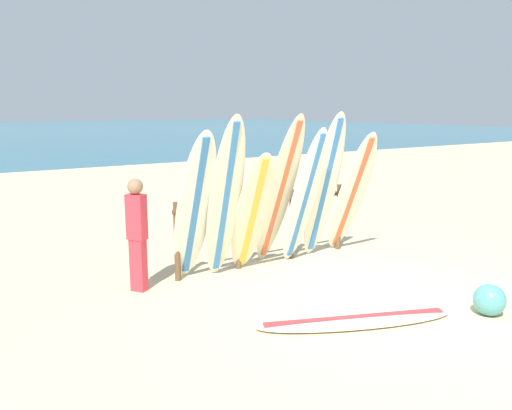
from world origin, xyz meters
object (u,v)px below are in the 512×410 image
surfboard_leaning_center_right (304,197)px  surfboard_leaning_far_right (352,194)px  surfboard_leaning_center (280,192)px  surfboard_leaning_left (225,200)px  surfboard_leaning_right (324,187)px  surfboard_lying_on_sand (355,319)px  beach_ball (490,300)px  surfboard_leaning_center_left (252,214)px  surfboard_rack (266,219)px  beachgoer_standing (137,230)px  surfboard_leaning_far_left (195,208)px

surfboard_leaning_center_right → surfboard_leaning_far_right: surfboard_leaning_center_right is taller
surfboard_leaning_center → surfboard_leaning_center_right: (0.42, -0.10, -0.10)m
surfboard_leaning_left → surfboard_leaning_right: surfboard_leaning_right is taller
surfboard_leaning_center → surfboard_lying_on_sand: size_ratio=0.99×
surfboard_leaning_center_right → surfboard_leaning_left: bearing=-179.6°
surfboard_leaning_center → beach_ball: 3.32m
surfboard_leaning_left → surfboard_leaning_far_right: size_ratio=1.14×
surfboard_leaning_center_left → surfboard_leaning_right: (1.46, 0.08, 0.28)m
surfboard_leaning_center → surfboard_leaning_far_right: surfboard_leaning_center is taller
surfboard_rack → beach_ball: surfboard_rack is taller
surfboard_leaning_right → surfboard_leaning_center: bearing=-180.0°
beachgoer_standing → beach_ball: bearing=-44.1°
surfboard_leaning_center_right → beachgoer_standing: surfboard_leaning_center_right is taller
surfboard_lying_on_sand → beach_ball: beach_ball is taller
surfboard_leaning_right → beachgoer_standing: surfboard_leaning_right is taller
surfboard_leaning_far_left → surfboard_leaning_center: bearing=-0.6°
surfboard_leaning_center_left → surfboard_leaning_center: (0.55, 0.08, 0.27)m
surfboard_rack → beach_ball: size_ratio=8.33×
surfboard_leaning_center_left → surfboard_rack: bearing=37.8°
surfboard_leaning_center_right → surfboard_leaning_right: bearing=11.5°
surfboard_rack → surfboard_leaning_left: 1.21m
surfboard_leaning_left → surfboard_leaning_far_right: (2.51, 0.04, -0.15)m
surfboard_leaning_far_left → surfboard_lying_on_sand: bearing=-66.2°
surfboard_leaning_far_left → surfboard_lying_on_sand: size_ratio=0.91×
surfboard_leaning_center → beachgoer_standing: (-2.24, 0.24, -0.36)m
surfboard_leaning_center → surfboard_leaning_center_right: 0.44m
surfboard_leaning_center → beach_ball: bearing=-70.3°
surfboard_leaning_center_left → surfboard_leaning_center_right: size_ratio=0.86×
surfboard_leaning_far_left → surfboard_leaning_center_right: bearing=-3.5°
surfboard_leaning_far_left → surfboard_leaning_right: size_ratio=0.91×
surfboard_leaning_left → surfboard_leaning_right: (1.95, 0.11, 0.01)m
surfboard_leaning_right → surfboard_leaning_far_left: bearing=179.6°
surfboard_leaning_far_left → beachgoer_standing: bearing=164.1°
surfboard_leaning_center → surfboard_leaning_right: surfboard_leaning_right is taller
beachgoer_standing → surfboard_lying_on_sand: bearing=-54.4°
surfboard_leaning_far_right → surfboard_leaning_center_left: bearing=-179.9°
surfboard_rack → beach_ball: 3.53m
surfboard_leaning_center_right → surfboard_leaning_far_left: bearing=176.5°
surfboard_leaning_left → surfboard_leaning_center_left: size_ratio=1.27×
surfboard_leaning_right → surfboard_leaning_far_right: bearing=-7.4°
surfboard_leaning_left → surfboard_leaning_center_right: bearing=0.4°
surfboard_leaning_left → surfboard_lying_on_sand: bearing=-75.1°
surfboard_leaning_center → beachgoer_standing: bearing=174.0°
surfboard_leaning_center → beach_ball: (1.07, -2.97, -1.04)m
surfboard_leaning_far_right → surfboard_lying_on_sand: surfboard_leaning_far_right is taller
surfboard_leaning_right → beach_ball: (0.16, -2.97, -1.05)m
surfboard_leaning_left → surfboard_lying_on_sand: size_ratio=0.99×
surfboard_leaning_far_right → surfboard_lying_on_sand: size_ratio=0.87×
beach_ball → surfboard_leaning_center_right: bearing=102.7°
surfboard_leaning_center_right → beachgoer_standing: 2.70m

